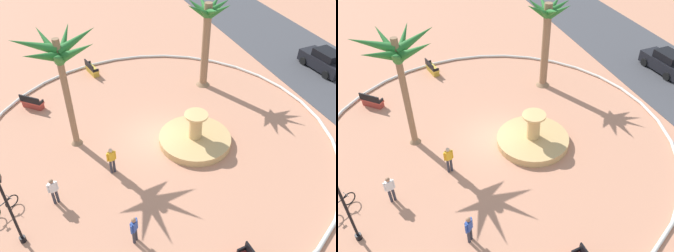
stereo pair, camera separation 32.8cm
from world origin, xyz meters
The scene contains 13 objects.
ground_plane centered at (0.00, 0.00, 0.00)m, with size 80.00×80.00×0.00m, color tan.
plaza_curb centered at (0.00, 0.00, 0.10)m, with size 21.49×21.49×0.20m, color silver.
fountain centered at (1.22, 2.00, 0.31)m, with size 4.30×4.30×2.11m.
palm_tree_near_fountain centered at (-4.63, 5.28, 4.58)m, with size 3.36×3.29×6.41m.
palm_tree_by_curb centered at (-1.21, -4.68, 5.56)m, with size 4.24×4.52×6.97m.
bench_east centered at (-5.96, -6.87, 0.35)m, with size 1.43×1.53×1.00m.
bench_north centered at (-9.17, -2.20, 0.35)m, with size 1.67×0.86×1.00m.
lamppost centered at (4.76, -8.01, 2.66)m, with size 0.32×0.32×4.55m.
bicycle_red_frame centered at (2.79, -8.79, 0.38)m, with size 1.03×1.45×0.94m.
person_cyclist_helmet centered at (3.02, -6.33, 0.92)m, with size 0.27×0.52×1.64m.
person_cyclist_photo centered at (6.51, -3.27, 0.91)m, with size 0.40×0.40×1.62m.
person_pedestrian_stroll centered at (1.95, -3.19, 0.95)m, with size 0.24×0.53×1.70m.
parked_car_leftmost centered at (-3.38, 15.21, 0.78)m, with size 4.11×2.14×1.67m.
Camera 1 is at (15.64, -5.11, 13.88)m, focal length 37.46 mm.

